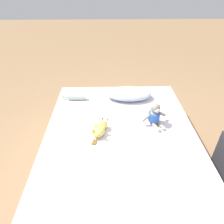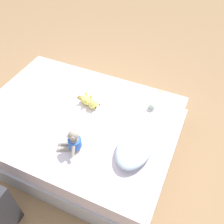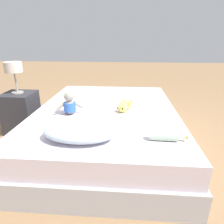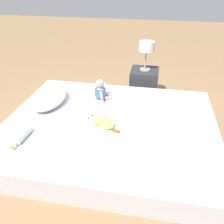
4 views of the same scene
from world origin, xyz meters
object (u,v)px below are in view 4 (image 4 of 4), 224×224
Objects in this scene: glass_bottle at (23,136)px; bedside_lamp at (146,48)px; nightstand at (144,87)px; plush_monkey at (101,91)px; pillow at (50,99)px; plush_yellow_creature at (102,122)px; bed at (112,134)px.

glass_bottle is 1.92m from bedside_lamp.
glass_bottle is at bearing 150.88° from nightstand.
plush_monkey is 0.93m from nightstand.
nightstand is at bearing -28.65° from plush_monkey.
plush_yellow_creature is at bearing -117.26° from pillow.
nightstand is at bearing -12.20° from plush_yellow_creature.
nightstand is (1.00, -0.94, -0.23)m from pillow.
pillow is 1.77× the size of plush_yellow_creature.
pillow is 0.74m from plush_yellow_creature.
glass_bottle reaches higher than bed.
plush_monkey is 0.86× the size of plush_yellow_creature.
pillow is at bearing 62.74° from plush_yellow_creature.
pillow is at bearing 113.05° from plush_monkey.
pillow is 1.50× the size of bedside_lamp.
pillow reaches higher than plush_yellow_creature.
bedside_lamp reaches higher than pillow.
plush_yellow_creature is 0.85× the size of bedside_lamp.
plush_yellow_creature reaches higher than nightstand.
nightstand is at bearing -11.68° from bed.
nightstand is at bearing -43.35° from pillow.
bed is 7.23× the size of glass_bottle.
bedside_lamp is (1.00, -0.94, 0.32)m from pillow.
plush_yellow_creature is 0.70m from glass_bottle.
glass_bottle is (-0.87, 0.49, -0.06)m from plush_monkey.
nightstand is (1.65, -0.92, -0.21)m from glass_bottle.
plush_yellow_creature is 0.63× the size of nightstand.
pillow is 2.05× the size of plush_monkey.
plush_monkey is at bearing 13.78° from plush_yellow_creature.
bedside_lamp is (1.65, -0.92, 0.35)m from glass_bottle.
bedside_lamp reaches higher than plush_monkey.
bedside_lamp is at bearing -29.12° from glass_bottle.
plush_monkey is at bearing 28.15° from bed.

